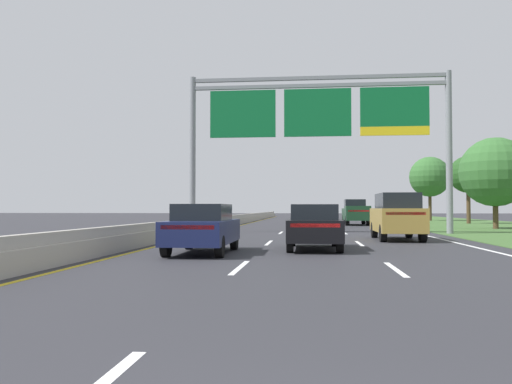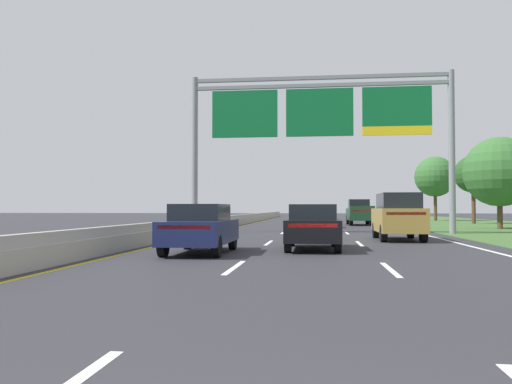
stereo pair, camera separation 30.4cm
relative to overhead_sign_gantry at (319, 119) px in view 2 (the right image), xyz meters
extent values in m
plane|color=#2B2B30|center=(-0.30, 6.99, -6.54)|extent=(220.00, 220.00, 0.00)
cube|color=white|center=(-2.15, -17.51, -6.54)|extent=(0.14, 3.00, 0.01)
cube|color=white|center=(-2.15, -8.51, -6.54)|extent=(0.14, 3.00, 0.01)
cube|color=white|center=(-2.15, 0.49, -6.54)|extent=(0.14, 3.00, 0.01)
cube|color=white|center=(-2.15, 9.49, -6.54)|extent=(0.14, 3.00, 0.01)
cube|color=white|center=(-2.15, 18.49, -6.54)|extent=(0.14, 3.00, 0.01)
cube|color=white|center=(-2.15, 27.49, -6.54)|extent=(0.14, 3.00, 0.01)
cube|color=white|center=(-2.15, 36.49, -6.54)|extent=(0.14, 3.00, 0.01)
cube|color=white|center=(-2.15, 45.49, -6.54)|extent=(0.14, 3.00, 0.01)
cube|color=white|center=(-2.15, 54.49, -6.54)|extent=(0.14, 3.00, 0.01)
cube|color=white|center=(1.55, -17.51, -6.54)|extent=(0.14, 3.00, 0.01)
cube|color=white|center=(1.55, -8.51, -6.54)|extent=(0.14, 3.00, 0.01)
cube|color=white|center=(1.55, 0.49, -6.54)|extent=(0.14, 3.00, 0.01)
cube|color=white|center=(1.55, 9.49, -6.54)|extent=(0.14, 3.00, 0.01)
cube|color=white|center=(1.55, 18.49, -6.54)|extent=(0.14, 3.00, 0.01)
cube|color=white|center=(1.55, 27.49, -6.54)|extent=(0.14, 3.00, 0.01)
cube|color=white|center=(1.55, 36.49, -6.54)|extent=(0.14, 3.00, 0.01)
cube|color=white|center=(1.55, 45.49, -6.54)|extent=(0.14, 3.00, 0.01)
cube|color=white|center=(1.55, 54.49, -6.54)|extent=(0.14, 3.00, 0.01)
cube|color=white|center=(5.60, 6.99, -6.54)|extent=(0.16, 106.00, 0.01)
cube|color=gold|center=(-6.20, 6.99, -6.54)|extent=(0.16, 106.00, 0.01)
cube|color=#A8A399|center=(-6.90, 6.99, -6.27)|extent=(0.60, 110.00, 0.55)
cube|color=#A8A399|center=(-6.90, 6.99, -5.84)|extent=(0.25, 110.00, 0.30)
cylinder|color=gray|center=(-7.35, 0.09, -1.94)|extent=(0.36, 0.36, 9.21)
cylinder|color=gray|center=(7.35, 0.09, -1.94)|extent=(0.36, 0.36, 9.21)
cube|color=gray|center=(0.00, 0.09, 2.44)|extent=(14.70, 0.24, 0.20)
cube|color=gray|center=(0.00, 0.09, 1.99)|extent=(14.70, 0.24, 0.20)
cube|color=#0C602D|center=(-4.33, -0.09, 0.39)|extent=(3.83, 0.12, 2.75)
cube|color=#0C602D|center=(0.00, -0.09, 0.39)|extent=(3.83, 0.12, 2.75)
cube|color=#0C602D|center=(4.33, -0.09, 0.64)|extent=(3.83, 0.12, 2.25)
cube|color=yellow|center=(4.33, -0.09, -0.73)|extent=(3.83, 0.12, 0.50)
cube|color=#193D23|center=(3.45, 15.25, -5.62)|extent=(2.04, 5.41, 1.00)
cube|color=black|center=(3.44, 16.10, -4.73)|extent=(1.73, 1.91, 0.78)
cube|color=#B21414|center=(3.46, 12.59, -5.32)|extent=(1.68, 0.09, 0.12)
cube|color=#193D23|center=(3.46, 13.53, -5.02)|extent=(2.01, 1.96, 0.20)
cylinder|color=black|center=(2.58, 17.08, -6.12)|extent=(0.31, 0.84, 0.84)
cylinder|color=black|center=(4.28, 17.10, -6.12)|extent=(0.31, 0.84, 0.84)
cylinder|color=black|center=(2.61, 13.41, -6.12)|extent=(0.31, 0.84, 0.84)
cylinder|color=black|center=(4.31, 13.42, -6.12)|extent=(0.31, 0.84, 0.84)
cube|color=#A38438|center=(3.47, -5.86, -5.64)|extent=(1.93, 4.71, 1.05)
cube|color=black|center=(3.47, -6.01, -4.77)|extent=(1.65, 3.01, 0.68)
cube|color=#B21414|center=(3.46, -8.17, -5.32)|extent=(1.60, 0.09, 0.12)
cylinder|color=black|center=(2.66, -4.25, -6.16)|extent=(0.26, 0.76, 0.76)
cylinder|color=black|center=(4.30, -4.26, -6.16)|extent=(0.26, 0.76, 0.76)
cylinder|color=black|center=(2.64, -7.45, -6.16)|extent=(0.26, 0.76, 0.76)
cylinder|color=black|center=(4.28, -7.46, -6.16)|extent=(0.26, 0.76, 0.76)
cube|color=#B2B5BA|center=(-0.07, 8.42, -5.85)|extent=(1.88, 4.42, 0.72)
cube|color=black|center=(-0.07, 8.37, -5.23)|extent=(1.60, 2.32, 0.52)
cube|color=#B21414|center=(-0.10, 6.26, -5.64)|extent=(1.53, 0.10, 0.12)
cylinder|color=black|center=(-0.85, 9.92, -6.21)|extent=(0.23, 0.66, 0.66)
cylinder|color=black|center=(0.75, 9.90, -6.21)|extent=(0.23, 0.66, 0.66)
cylinder|color=black|center=(-0.89, 6.93, -6.21)|extent=(0.23, 0.66, 0.66)
cylinder|color=black|center=(0.71, 6.91, -6.21)|extent=(0.23, 0.66, 0.66)
cube|color=black|center=(-0.31, -11.67, -5.85)|extent=(1.85, 4.41, 0.72)
cube|color=black|center=(-0.31, -11.72, -5.23)|extent=(1.58, 2.31, 0.52)
cube|color=#B21414|center=(-0.29, -13.83, -5.64)|extent=(1.53, 0.09, 0.12)
cylinder|color=black|center=(-1.12, -10.18, -6.21)|extent=(0.22, 0.66, 0.66)
cylinder|color=black|center=(0.48, -10.17, -6.21)|extent=(0.22, 0.66, 0.66)
cylinder|color=black|center=(-1.10, -13.17, -6.21)|extent=(0.22, 0.66, 0.66)
cylinder|color=black|center=(0.50, -13.16, -6.21)|extent=(0.22, 0.66, 0.66)
cube|color=#161E47|center=(-3.87, -13.62, -5.85)|extent=(1.84, 4.41, 0.72)
cube|color=black|center=(-3.87, -13.67, -5.23)|extent=(1.58, 2.31, 0.52)
cube|color=#B21414|center=(-3.86, -15.78, -5.64)|extent=(1.53, 0.09, 0.12)
cylinder|color=black|center=(-4.68, -12.12, -6.21)|extent=(0.22, 0.66, 0.66)
cylinder|color=black|center=(-3.08, -12.12, -6.21)|extent=(0.22, 0.66, 0.66)
cylinder|color=black|center=(-4.66, -15.12, -6.21)|extent=(0.22, 0.66, 0.66)
cylinder|color=black|center=(-3.06, -15.11, -6.21)|extent=(0.22, 0.66, 0.66)
cube|color=navy|center=(-0.43, 17.37, -5.85)|extent=(1.90, 4.43, 0.72)
cube|color=black|center=(-0.43, 17.32, -5.23)|extent=(1.61, 2.33, 0.52)
cube|color=#B21414|center=(-0.48, 15.22, -5.64)|extent=(1.53, 0.11, 0.12)
cylinder|color=black|center=(-1.20, 18.89, -6.21)|extent=(0.23, 0.66, 0.66)
cylinder|color=black|center=(0.39, 18.86, -6.21)|extent=(0.23, 0.66, 0.66)
cylinder|color=black|center=(-1.26, 15.89, -6.21)|extent=(0.23, 0.66, 0.66)
cylinder|color=black|center=(0.34, 15.86, -6.21)|extent=(0.23, 0.66, 0.66)
cylinder|color=#4C3823|center=(12.29, 7.38, -5.53)|extent=(0.36, 0.36, 2.03)
sphere|color=#33662D|center=(12.29, 7.38, -2.60)|extent=(4.79, 4.79, 4.79)
cylinder|color=#4C3823|center=(14.13, 19.84, -4.94)|extent=(0.36, 0.36, 3.20)
sphere|color=#234C1E|center=(14.13, 19.84, -1.97)|extent=(3.43, 3.43, 3.43)
cylinder|color=#4C3823|center=(13.20, 31.19, -4.94)|extent=(0.36, 0.36, 3.20)
sphere|color=#33662D|center=(13.20, 31.19, -1.51)|extent=(4.58, 4.58, 4.58)
camera|label=1|loc=(-0.45, -30.13, -5.10)|focal=36.65mm
camera|label=2|loc=(-0.15, -30.09, -5.10)|focal=36.65mm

